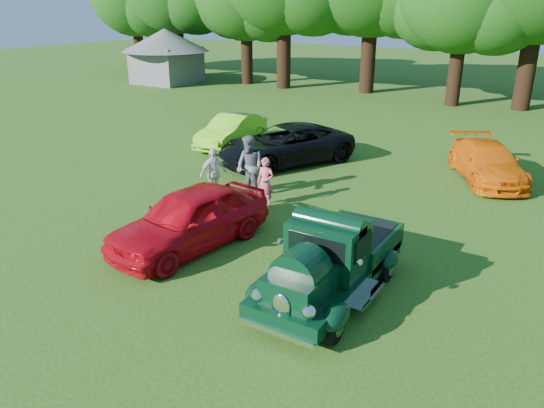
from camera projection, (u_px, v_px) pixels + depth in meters
The scene contains 10 objects.
ground at pixel (264, 266), 12.41m from camera, with size 120.00×120.00×0.00m, color #274D12.
hero_pickup at pixel (332, 262), 10.98m from camera, with size 2.08×4.46×1.74m.
red_convertible at pixel (190, 218), 13.15m from camera, with size 1.79×4.45×1.52m, color #B80713.
back_car_lime at pixel (232, 131), 22.38m from camera, with size 1.39×4.00×1.32m, color #74DB1D.
back_car_black at pixel (286, 145), 19.98m from camera, with size 2.42×5.24×1.46m, color black.
back_car_orange at pixel (487, 162), 18.17m from camera, with size 1.77×4.36×1.26m, color orange.
spectator_pink at pixel (265, 182), 15.79m from camera, with size 0.55×0.36×1.50m, color #E55E6F.
spectator_grey at pixel (250, 167), 16.46m from camera, with size 0.95×0.74×1.96m, color slate.
spectator_white at pixel (213, 173), 16.42m from camera, with size 0.94×0.39×1.61m, color silver.
gazebo at pixel (166, 50), 39.01m from camera, with size 6.40×6.40×3.90m.
Camera 1 is at (5.97, -9.31, 5.82)m, focal length 35.00 mm.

